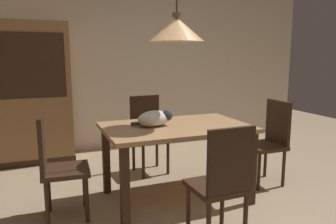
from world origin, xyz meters
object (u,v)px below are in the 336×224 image
at_px(chair_right_side, 270,138).
at_px(cat_sleeping, 155,118).
at_px(pendant_lamp, 177,29).
at_px(dining_table, 176,135).
at_px(hutch_bookcase, 27,96).
at_px(chair_far_back, 148,130).
at_px(chair_left_side, 56,162).
at_px(chair_near_front, 223,180).

xyz_separation_m(chair_right_side, cat_sleeping, (-1.33, 0.05, 0.32)).
height_order(chair_right_side, pendant_lamp, pendant_lamp).
distance_m(chair_right_side, cat_sleeping, 1.37).
height_order(dining_table, hutch_bookcase, hutch_bookcase).
relative_size(dining_table, hutch_bookcase, 0.76).
bearing_deg(chair_far_back, chair_right_side, -37.78).
xyz_separation_m(dining_table, chair_left_side, (-1.13, 0.01, -0.14)).
bearing_deg(chair_near_front, chair_left_side, 141.99).
distance_m(chair_left_side, chair_near_front, 1.44).
height_order(chair_right_side, hutch_bookcase, hutch_bookcase).
height_order(chair_far_back, chair_right_side, same).
relative_size(chair_far_back, hutch_bookcase, 0.50).
xyz_separation_m(dining_table, pendant_lamp, (-0.00, 0.00, 1.01)).
xyz_separation_m(chair_left_side, chair_far_back, (1.12, 0.87, 0.00)).
height_order(chair_right_side, cat_sleeping, chair_right_side).
relative_size(chair_near_front, cat_sleeping, 2.30).
relative_size(chair_left_side, pendant_lamp, 0.72).
bearing_deg(chair_near_front, chair_right_side, 37.90).
xyz_separation_m(chair_near_front, hutch_bookcase, (-1.37, 2.66, 0.38)).
relative_size(cat_sleeping, pendant_lamp, 0.31).
distance_m(chair_right_side, hutch_bookcase, 3.10).
bearing_deg(chair_near_front, hutch_bookcase, 117.29).
xyz_separation_m(chair_left_side, chair_right_side, (2.26, -0.01, 0.00)).
bearing_deg(chair_left_side, chair_right_side, -0.18).
bearing_deg(hutch_bookcase, chair_left_side, -82.22).
bearing_deg(pendant_lamp, chair_near_front, -89.84).
bearing_deg(cat_sleeping, chair_far_back, 76.76).
bearing_deg(pendant_lamp, chair_left_side, 179.72).
bearing_deg(chair_far_back, pendant_lamp, -89.57).
relative_size(chair_far_back, pendant_lamp, 0.72).
bearing_deg(cat_sleeping, chair_near_front, -77.49).
distance_m(chair_left_side, cat_sleeping, 0.98).
bearing_deg(hutch_bookcase, cat_sleeping, -56.09).
relative_size(pendant_lamp, hutch_bookcase, 0.70).
height_order(chair_near_front, chair_far_back, same).
relative_size(chair_left_side, chair_right_side, 1.00).
xyz_separation_m(chair_far_back, cat_sleeping, (-0.20, -0.83, 0.32)).
distance_m(cat_sleeping, hutch_bookcase, 2.10).
xyz_separation_m(chair_left_side, chair_near_front, (1.13, -0.88, 0.00)).
bearing_deg(hutch_bookcase, pendant_lamp, -52.46).
relative_size(chair_left_side, chair_near_front, 1.00).
relative_size(chair_far_back, cat_sleeping, 2.30).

